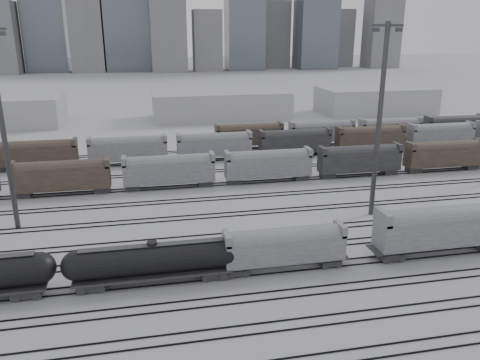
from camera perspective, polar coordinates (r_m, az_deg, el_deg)
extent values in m
plane|color=#BBBBC0|center=(51.53, 3.93, -11.51)|extent=(900.00, 900.00, 0.00)
cube|color=black|center=(40.97, 9.17, -20.22)|extent=(220.00, 0.07, 0.16)
cube|color=black|center=(43.65, 7.47, -17.47)|extent=(220.00, 0.07, 0.16)
cube|color=black|center=(44.76, 6.86, -16.45)|extent=(220.00, 0.07, 0.16)
cube|color=black|center=(47.60, 5.48, -14.12)|extent=(220.00, 0.07, 0.16)
cube|color=black|center=(48.77, 4.98, -13.26)|extent=(220.00, 0.07, 0.16)
cube|color=black|center=(51.73, 3.85, -11.28)|extent=(220.00, 0.07, 0.16)
cube|color=black|center=(52.94, 3.44, -10.55)|extent=(220.00, 0.07, 0.16)
cube|color=black|center=(56.00, 2.49, -8.86)|extent=(220.00, 0.07, 0.16)
cube|color=black|center=(57.25, 2.14, -8.24)|extent=(220.00, 0.07, 0.16)
cube|color=black|center=(60.39, 1.34, -6.79)|extent=(220.00, 0.07, 0.16)
cube|color=black|center=(61.66, 1.04, -6.25)|extent=(220.00, 0.07, 0.16)
cube|color=black|center=(66.67, 0.00, -4.34)|extent=(220.00, 0.07, 0.16)
cube|color=black|center=(67.98, -0.25, -3.90)|extent=(220.00, 0.07, 0.16)
cube|color=black|center=(73.08, -1.11, -2.32)|extent=(220.00, 0.07, 0.16)
cube|color=black|center=(74.41, -1.31, -1.95)|extent=(220.00, 0.07, 0.16)
cube|color=black|center=(79.60, -2.03, -0.63)|extent=(220.00, 0.07, 0.16)
cube|color=black|center=(80.94, -2.20, -0.32)|extent=(220.00, 0.07, 0.16)
cube|color=black|center=(87.13, -2.91, 0.99)|extent=(220.00, 0.07, 0.16)
cube|color=black|center=(88.49, -3.05, 1.26)|extent=(220.00, 0.07, 0.16)
cube|color=black|center=(94.74, -3.65, 2.36)|extent=(220.00, 0.07, 0.16)
cube|color=black|center=(96.12, -3.77, 2.58)|extent=(220.00, 0.07, 0.16)
cube|color=black|center=(102.42, -4.28, 3.52)|extent=(220.00, 0.07, 0.16)
cube|color=black|center=(103.80, -4.38, 3.71)|extent=(220.00, 0.07, 0.16)
cube|color=black|center=(52.10, -24.42, -12.11)|extent=(2.85, 2.30, 0.77)
sphere|color=black|center=(50.74, -23.23, -9.82)|extent=(3.17, 3.17, 3.17)
cube|color=black|center=(51.00, -17.61, -11.97)|extent=(2.71, 2.19, 0.73)
cube|color=black|center=(50.98, -3.25, -11.10)|extent=(2.71, 2.19, 0.73)
cube|color=black|center=(50.35, -10.46, -11.11)|extent=(16.16, 2.82, 0.26)
cylinder|color=black|center=(49.58, -10.56, -9.42)|extent=(15.12, 3.02, 3.02)
sphere|color=black|center=(50.16, -19.35, -9.84)|extent=(3.02, 3.02, 3.02)
sphere|color=black|center=(50.14, -1.81, -8.78)|extent=(3.02, 3.02, 3.02)
cylinder|color=black|center=(48.85, -10.67, -7.67)|extent=(1.04, 1.04, 0.52)
cube|color=black|center=(48.89, -10.67, -7.78)|extent=(14.60, 0.94, 0.06)
cube|color=black|center=(51.39, -0.40, -10.93)|extent=(2.30, 1.86, 0.62)
cube|color=black|center=(54.20, 10.83, -9.66)|extent=(2.30, 1.86, 0.62)
cube|color=gray|center=(51.61, 5.44, -8.29)|extent=(13.25, 2.65, 2.83)
cylinder|color=gray|center=(51.15, 5.48, -7.22)|extent=(12.01, 2.56, 2.56)
cube|color=gray|center=(49.49, -1.62, -7.14)|extent=(0.62, 2.65, 1.24)
cube|color=gray|center=(52.97, 12.13, -5.82)|extent=(0.62, 2.65, 1.24)
cone|color=black|center=(52.38, 5.39, -9.99)|extent=(2.12, 2.12, 0.80)
cube|color=black|center=(57.20, 17.78, -8.59)|extent=(2.79, 2.26, 0.75)
cube|color=gray|center=(59.50, 23.47, -5.54)|extent=(16.12, 3.22, 3.44)
cylinder|color=gray|center=(59.04, 23.62, -4.39)|extent=(14.61, 3.12, 3.12)
cube|color=gray|center=(54.75, 17.05, -4.37)|extent=(0.75, 3.22, 1.50)
cone|color=black|center=(60.31, 23.23, -7.38)|extent=(2.58, 2.58, 0.97)
cylinder|color=#373739|center=(66.10, -26.88, 5.18)|extent=(0.66, 0.66, 25.87)
cube|color=#373739|center=(64.56, -27.02, 15.63)|extent=(0.72, 0.52, 0.52)
cylinder|color=#373739|center=(66.32, 16.59, 6.60)|extent=(0.67, 0.67, 26.33)
cube|color=#373739|center=(65.23, 17.60, 17.54)|extent=(4.21, 0.32, 0.32)
cube|color=#373739|center=(64.49, 16.27, 17.19)|extent=(0.74, 0.53, 0.53)
cube|color=#373739|center=(65.99, 18.81, 16.96)|extent=(0.74, 0.53, 0.53)
cube|color=brown|center=(79.66, -20.91, 0.25)|extent=(15.00, 3.00, 5.60)
cube|color=gray|center=(78.56, -8.62, 1.01)|extent=(15.00, 3.00, 5.60)
cube|color=gray|center=(81.10, 3.45, 1.71)|extent=(15.00, 3.00, 5.60)
cube|color=black|center=(86.94, 14.35, 2.28)|extent=(15.00, 3.00, 5.60)
cube|color=brown|center=(95.50, 23.60, 2.70)|extent=(15.00, 3.00, 5.60)
cube|color=brown|center=(96.17, -23.63, 2.79)|extent=(15.00, 3.00, 5.60)
cube|color=gray|center=(94.01, -13.46, 3.49)|extent=(15.00, 3.00, 5.60)
cube|color=gray|center=(94.89, -3.14, 4.09)|extent=(15.00, 3.00, 5.60)
cube|color=black|center=(98.73, 6.69, 4.53)|extent=(15.00, 3.00, 5.60)
cube|color=brown|center=(105.22, 15.56, 4.82)|extent=(15.00, 3.00, 5.60)
cube|color=gray|center=(113.89, 23.24, 4.98)|extent=(15.00, 3.00, 5.60)
cube|color=brown|center=(104.16, 1.12, 5.34)|extent=(15.00, 3.00, 5.60)
cube|color=gray|center=(109.09, 9.91, 5.65)|extent=(15.00, 3.00, 5.60)
cube|color=gray|center=(116.31, 17.78, 5.81)|extent=(15.00, 3.00, 5.60)
cube|color=black|center=(125.44, 24.62, 5.86)|extent=(15.00, 3.00, 5.60)
cube|color=#ABABAD|center=(141.63, -2.38, 9.13)|extent=(40.00, 18.00, 8.00)
cube|color=#ABABAD|center=(157.48, 16.13, 9.33)|extent=(35.00, 18.00, 8.00)
cube|color=gray|center=(333.66, -26.92, 15.19)|extent=(22.00, 17.60, 42.00)
cube|color=#515A62|center=(328.68, -22.98, 19.01)|extent=(25.00, 20.00, 80.00)
cube|color=gray|center=(324.89, -18.12, 16.70)|extent=(20.00, 16.00, 48.00)
cube|color=gray|center=(323.75, -8.96, 18.38)|extent=(22.00, 17.60, 60.00)
cube|color=gray|center=(326.07, -4.28, 16.60)|extent=(18.00, 14.40, 38.00)
cube|color=#515A62|center=(330.38, 0.21, 19.61)|extent=(24.00, 19.20, 72.00)
cube|color=gray|center=(336.20, 4.58, 17.22)|extent=(20.00, 16.00, 45.00)
cube|color=#515A62|center=(344.42, 8.95, 20.67)|extent=(26.00, 20.80, 88.00)
cube|color=gray|center=(353.26, 12.73, 16.48)|extent=(18.00, 14.40, 40.00)
cube|color=gray|center=(364.02, 16.56, 17.17)|extent=(22.00, 17.60, 52.00)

